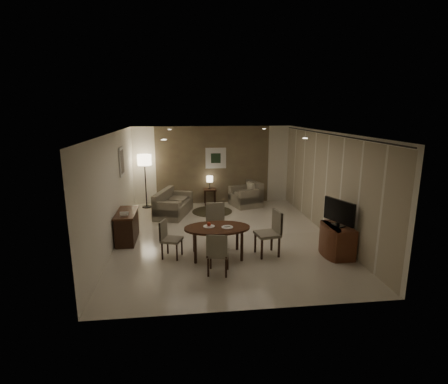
{
  "coord_description": "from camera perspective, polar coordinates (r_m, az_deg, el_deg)",
  "views": [
    {
      "loc": [
        -1.05,
        -8.6,
        3.24
      ],
      "look_at": [
        0.0,
        0.2,
        1.15
      ],
      "focal_mm": 28.0,
      "sensor_mm": 36.0,
      "label": 1
    }
  ],
  "objects": [
    {
      "name": "art_back_frame",
      "position": [
        12.23,
        -1.36,
        5.55
      ],
      "size": [
        0.72,
        0.03,
        0.72
      ],
      "primitive_type": "cube",
      "color": "silver",
      "rests_on": "wall_back"
    },
    {
      "name": "round_rug",
      "position": [
        11.43,
        -1.94,
        -3.18
      ],
      "size": [
        1.3,
        1.3,
        0.01
      ],
      "primitive_type": "cylinder",
      "color": "#38311F",
      "rests_on": "floor"
    },
    {
      "name": "art_left_frame",
      "position": [
        10.04,
        -16.37,
        4.77
      ],
      "size": [
        0.03,
        0.6,
        0.8
      ],
      "primitive_type": "cube",
      "color": "silver",
      "rests_on": "wall_left"
    },
    {
      "name": "dining_table",
      "position": [
        7.94,
        -1.11,
        -8.11
      ],
      "size": [
        1.47,
        0.92,
        0.69
      ],
      "primitive_type": null,
      "color": "#4C2918",
      "rests_on": "floor"
    },
    {
      "name": "art_left_canvas",
      "position": [
        10.04,
        -16.28,
        4.77
      ],
      "size": [
        0.01,
        0.46,
        0.64
      ],
      "primitive_type": "cube",
      "color": "gray",
      "rests_on": "wall_left"
    },
    {
      "name": "room_shell",
      "position": [
        9.26,
        -0.15,
        1.49
      ],
      "size": [
        5.5,
        7.0,
        2.7
      ],
      "color": "beige",
      "rests_on": "ground"
    },
    {
      "name": "sofa",
      "position": [
        11.1,
        -8.26,
        -1.78
      ],
      "size": [
        1.8,
        1.26,
        0.77
      ],
      "primitive_type": null,
      "rotation": [
        0.0,
        0.0,
        1.28
      ],
      "color": "gray",
      "rests_on": "floor"
    },
    {
      "name": "curtain_rod",
      "position": [
        9.4,
        16.82,
        9.05
      ],
      "size": [
        0.03,
        6.8,
        0.03
      ],
      "primitive_type": "cylinder",
      "rotation": [
        1.57,
        0.0,
        0.0
      ],
      "color": "black",
      "rests_on": "wall_right"
    },
    {
      "name": "floor_lamp",
      "position": [
        12.0,
        -12.69,
        1.7
      ],
      "size": [
        0.46,
        0.46,
        1.8
      ],
      "primitive_type": null,
      "color": "#FFE5B7",
      "rests_on": "floor"
    },
    {
      "name": "chair_near",
      "position": [
        7.12,
        -0.98,
        -9.86
      ],
      "size": [
        0.51,
        0.51,
        0.89
      ],
      "primitive_type": null,
      "rotation": [
        0.0,
        0.0,
        2.93
      ],
      "color": "gray",
      "rests_on": "floor"
    },
    {
      "name": "telephone",
      "position": [
        8.77,
        -16.0,
        -3.41
      ],
      "size": [
        0.2,
        0.14,
        0.09
      ],
      "primitive_type": null,
      "color": "white",
      "rests_on": "console_desk"
    },
    {
      "name": "chair_far",
      "position": [
        8.56,
        -1.25,
        -5.41
      ],
      "size": [
        0.5,
        0.5,
        1.0
      ],
      "primitive_type": null,
      "rotation": [
        0.0,
        0.0,
        0.03
      ],
      "color": "gray",
      "rests_on": "floor"
    },
    {
      "name": "armchair",
      "position": [
        12.03,
        3.56,
        -0.35
      ],
      "size": [
        1.12,
        1.16,
        0.83
      ],
      "primitive_type": null,
      "rotation": [
        0.0,
        0.0,
        -1.27
      ],
      "color": "gray",
      "rests_on": "floor"
    },
    {
      "name": "plate_a",
      "position": [
        7.85,
        -2.47,
        -5.63
      ],
      "size": [
        0.26,
        0.26,
        0.02
      ],
      "primitive_type": "cylinder",
      "color": "white",
      "rests_on": "dining_table"
    },
    {
      "name": "downlight_fr",
      "position": [
        10.7,
        6.54,
        10.21
      ],
      "size": [
        0.1,
        0.1,
        0.01
      ],
      "primitive_type": "cylinder",
      "color": "white",
      "rests_on": "ceiling"
    },
    {
      "name": "table_lamp",
      "position": [
        12.13,
        -2.35,
        1.68
      ],
      "size": [
        0.22,
        0.22,
        0.5
      ],
      "primitive_type": null,
      "color": "#FFEAC1",
      "rests_on": "side_table"
    },
    {
      "name": "taupe_accent",
      "position": [
        12.28,
        -1.83,
        4.4
      ],
      "size": [
        3.96,
        0.03,
        2.7
      ],
      "primitive_type": "cube",
      "color": "#766A49",
      "rests_on": "wall_back"
    },
    {
      "name": "curtain_wall",
      "position": [
        9.57,
        16.29,
        1.16
      ],
      "size": [
        0.08,
        6.7,
        2.58
      ],
      "primitive_type": null,
      "color": "beige",
      "rests_on": "wall_right"
    },
    {
      "name": "art_back_canvas",
      "position": [
        12.21,
        -1.35,
        5.54
      ],
      "size": [
        0.34,
        0.01,
        0.34
      ],
      "primitive_type": "cube",
      "color": "#1C2F1A",
      "rests_on": "wall_back"
    },
    {
      "name": "flat_tv",
      "position": [
        8.2,
        18.27,
        -3.14
      ],
      "size": [
        0.36,
        0.85,
        0.6
      ],
      "primitive_type": null,
      "rotation": [
        0.0,
        0.0,
        0.35
      ],
      "color": "black",
      "rests_on": "tv_cabinet"
    },
    {
      "name": "tv_cabinet",
      "position": [
        8.41,
        18.06,
        -7.52
      ],
      "size": [
        0.48,
        0.9,
        0.7
      ],
      "primitive_type": null,
      "color": "brown",
      "rests_on": "floor"
    },
    {
      "name": "napkin",
      "position": [
        7.79,
        0.53,
        -5.6
      ],
      "size": [
        0.12,
        0.08,
        0.03
      ],
      "primitive_type": "cube",
      "color": "white",
      "rests_on": "plate_b"
    },
    {
      "name": "downlight_nl",
      "position": [
        6.83,
        -9.81,
        8.42
      ],
      "size": [
        0.1,
        0.1,
        0.01
      ],
      "primitive_type": "cylinder",
      "color": "white",
      "rests_on": "ceiling"
    },
    {
      "name": "downlight_nr",
      "position": [
        7.25,
        13.12,
        8.54
      ],
      "size": [
        0.1,
        0.1,
        0.01
      ],
      "primitive_type": "cylinder",
      "color": "white",
      "rests_on": "ceiling"
    },
    {
      "name": "plate_b",
      "position": [
        7.8,
        0.53,
        -5.76
      ],
      "size": [
        0.26,
        0.26,
        0.02
      ],
      "primitive_type": "cylinder",
      "color": "white",
      "rests_on": "dining_table"
    },
    {
      "name": "console_desk",
      "position": [
        9.18,
        -15.54,
        -5.42
      ],
      "size": [
        0.48,
        1.2,
        0.75
      ],
      "primitive_type": null,
      "color": "#4C2918",
      "rests_on": "floor"
    },
    {
      "name": "downlight_fl",
      "position": [
        10.42,
        -8.86,
        10.06
      ],
      "size": [
        0.1,
        0.1,
        0.01
      ],
      "primitive_type": "cylinder",
      "color": "white",
      "rests_on": "ceiling"
    },
    {
      "name": "side_table",
      "position": [
        12.23,
        -2.32,
        -0.76
      ],
      "size": [
        0.44,
        0.44,
        0.56
      ],
      "primitive_type": null,
      "color": "#301D10",
      "rests_on": "floor"
    },
    {
      "name": "fruit_apple",
      "position": [
        7.83,
        -2.47,
        -5.26
      ],
      "size": [
        0.09,
        0.09,
        0.09
      ],
      "primitive_type": "sphere",
      "color": "#B62C14",
      "rests_on": "plate_a"
    },
    {
      "name": "chair_left",
      "position": [
        7.94,
        -8.51,
        -7.64
      ],
      "size": [
        0.52,
        0.52,
        0.85
      ],
      "primitive_type": null,
      "rotation": [
        0.0,
        0.0,
        1.25
      ],
      "color": "gray",
      "rests_on": "floor"
    },
    {
      "name": "chair_right",
      "position": [
        8.01,
        7.07,
        -6.73
      ],
      "size": [
        0.57,
        0.57,
        1.03
      ],
      "primitive_type": null,
      "rotation": [
        0.0,
        0.0,
        -1.41
      ],
      "color": "gray",
      "rests_on": "floor"
    }
  ]
}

